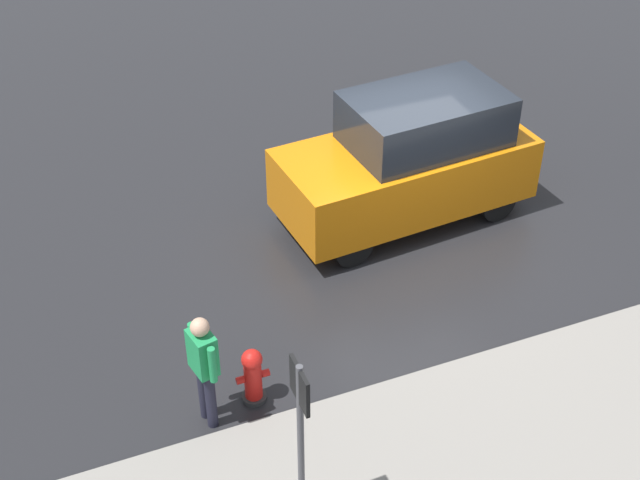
{
  "coord_description": "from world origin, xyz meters",
  "views": [
    {
      "loc": [
        5.37,
        9.62,
        8.21
      ],
      "look_at": [
        1.73,
        0.6,
        0.9
      ],
      "focal_mm": 50.0,
      "sensor_mm": 36.0,
      "label": 1
    }
  ],
  "objects_px": {
    "pedestrian": "(204,363)",
    "sign_post": "(300,427)",
    "fire_hydrant": "(253,376)",
    "moving_hatchback": "(410,159)"
  },
  "relations": [
    {
      "from": "pedestrian",
      "to": "sign_post",
      "type": "xyz_separation_m",
      "value": [
        -0.5,
        1.82,
        0.62
      ]
    },
    {
      "from": "fire_hydrant",
      "to": "moving_hatchback",
      "type": "bearing_deg",
      "value": -140.93
    },
    {
      "from": "moving_hatchback",
      "to": "pedestrian",
      "type": "bearing_deg",
      "value": 35.83
    },
    {
      "from": "pedestrian",
      "to": "fire_hydrant",
      "type": "bearing_deg",
      "value": -168.5
    },
    {
      "from": "moving_hatchback",
      "to": "pedestrian",
      "type": "distance_m",
      "value": 5.09
    },
    {
      "from": "fire_hydrant",
      "to": "pedestrian",
      "type": "bearing_deg",
      "value": 11.5
    },
    {
      "from": "moving_hatchback",
      "to": "fire_hydrant",
      "type": "bearing_deg",
      "value": 39.07
    },
    {
      "from": "pedestrian",
      "to": "sign_post",
      "type": "bearing_deg",
      "value": 105.38
    },
    {
      "from": "moving_hatchback",
      "to": "pedestrian",
      "type": "height_order",
      "value": "moving_hatchback"
    },
    {
      "from": "moving_hatchback",
      "to": "fire_hydrant",
      "type": "relative_size",
      "value": 5.02
    }
  ]
}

